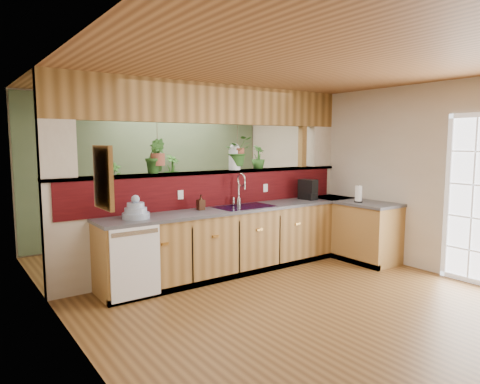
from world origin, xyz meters
TOP-DOWN VIEW (x-y plane):
  - ground at (0.00, 0.00)m, footprint 4.60×7.00m
  - ceiling at (0.00, 0.00)m, footprint 4.60×7.00m
  - wall_back at (0.00, 3.50)m, footprint 4.60×0.02m
  - wall_left at (-2.30, 0.00)m, footprint 0.02×7.00m
  - wall_right at (2.30, 0.00)m, footprint 0.02×7.00m
  - pass_through_partition at (0.03, 1.35)m, footprint 4.60×0.21m
  - pass_through_ledge at (0.00, 1.35)m, footprint 4.60×0.21m
  - header_beam at (0.00, 1.35)m, footprint 4.60×0.15m
  - sage_backwall at (0.00, 3.48)m, footprint 4.55×0.02m
  - countertop at (0.84, 0.87)m, footprint 4.14×1.52m
  - dishwasher at (-1.48, 0.66)m, footprint 0.58×0.03m
  - navy_sink at (0.25, 0.98)m, footprint 0.82×0.50m
  - framed_print at (-2.27, -0.80)m, footprint 0.04×0.35m
  - faucet at (0.28, 1.13)m, footprint 0.20×0.20m
  - dish_stack at (-1.35, 0.96)m, footprint 0.32×0.32m
  - soap_dispenser at (-0.40, 1.07)m, footprint 0.10×0.10m
  - coffee_maker at (1.50, 0.99)m, footprint 0.17×0.28m
  - paper_towel at (1.89, 0.33)m, footprint 0.12×0.12m
  - glass_jar at (0.34, 1.35)m, footprint 0.17×0.17m
  - ledge_plant_left at (-0.91, 1.35)m, footprint 0.31×0.28m
  - ledge_plant_right at (0.78, 1.35)m, footprint 0.25×0.25m
  - hanging_plant_a at (-0.87, 1.35)m, footprint 0.23×0.19m
  - hanging_plant_b at (0.39, 1.35)m, footprint 0.40×0.35m
  - shelving_console at (-0.20, 3.25)m, footprint 1.68×1.07m
  - shelf_plant_a at (-0.79, 3.25)m, footprint 0.24×0.19m
  - shelf_plant_b at (0.28, 3.25)m, footprint 0.38×0.38m
  - floor_plant at (1.39, 2.77)m, footprint 0.83×0.77m

SIDE VIEW (x-z plane):
  - ground at x=0.00m, z-range -0.01..0.01m
  - floor_plant at x=1.39m, z-range 0.00..0.77m
  - countertop at x=0.84m, z-range 0.00..0.90m
  - dishwasher at x=-1.48m, z-range 0.05..0.87m
  - shelving_console at x=-0.20m, z-range -0.05..1.05m
  - navy_sink at x=0.25m, z-range 0.73..0.91m
  - dish_stack at x=-1.35m, z-range 0.85..1.13m
  - soap_dispenser at x=-0.40m, z-range 0.90..1.10m
  - paper_towel at x=1.89m, z-range 0.89..1.15m
  - coffee_maker at x=1.50m, z-range 0.89..1.20m
  - faucet at x=0.28m, z-range 0.92..1.38m
  - pass_through_partition at x=0.03m, z-range -0.11..2.49m
  - shelf_plant_a at x=-0.79m, z-range 1.05..1.46m
  - wall_back at x=0.00m, z-range 0.00..2.60m
  - wall_left at x=-2.30m, z-range 0.00..2.60m
  - wall_right at x=2.30m, z-range 0.00..2.60m
  - sage_backwall at x=0.00m, z-range 0.02..2.58m
  - shelf_plant_b at x=0.28m, z-range 1.05..1.57m
  - pass_through_ledge at x=0.00m, z-range 1.35..1.39m
  - framed_print at x=-2.27m, z-range 1.32..1.78m
  - ledge_plant_right at x=0.78m, z-range 1.39..1.75m
  - glass_jar at x=0.34m, z-range 1.39..1.77m
  - ledge_plant_left at x=-0.91m, z-range 1.39..1.84m
  - hanging_plant_a at x=-0.87m, z-range 1.46..2.01m
  - hanging_plant_b at x=0.39m, z-range 1.57..2.13m
  - header_beam at x=0.00m, z-range 2.05..2.60m
  - ceiling at x=0.00m, z-range 2.60..2.60m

